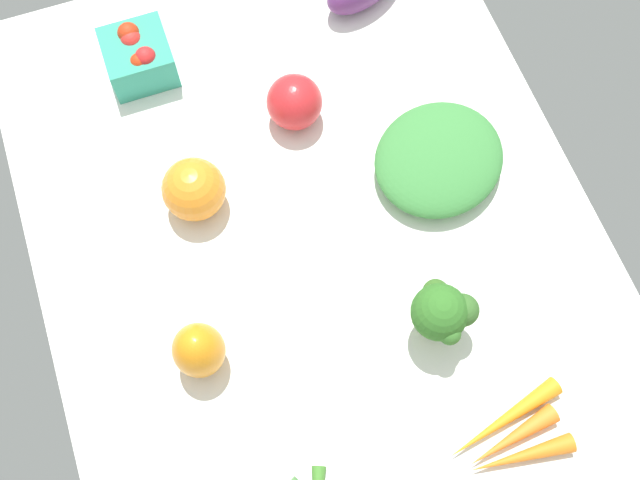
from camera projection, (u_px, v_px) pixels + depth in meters
The scene contains 8 objects.
tablecloth at pixel (320, 248), 107.08cm from camera, with size 104.00×76.00×2.00cm, color white.
bell_pepper_orange at pixel (199, 350), 95.71cm from camera, with size 6.59×6.59×9.73cm, color orange.
berry_basket at pixel (138, 56), 113.41cm from camera, with size 9.47×9.47×7.70cm.
bell_pepper_red at pixel (294, 102), 109.97cm from camera, with size 7.99×7.99×8.09cm, color red.
broccoli_head at pixel (442, 312), 95.56cm from camera, with size 8.81×8.52×10.85cm.
carrot_bunch at pixel (512, 437), 95.34cm from camera, with size 9.48×16.78×2.53cm.
heirloom_tomato_orange at pixel (194, 189), 104.49cm from camera, with size 8.72×8.72×8.72cm, color orange.
leafy_greens_clump at pixel (439, 159), 108.21cm from camera, with size 19.19×17.20×5.20cm, color #3B843D.
Camera 1 is at (-36.64, 12.91, 100.79)cm, focal length 43.41 mm.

